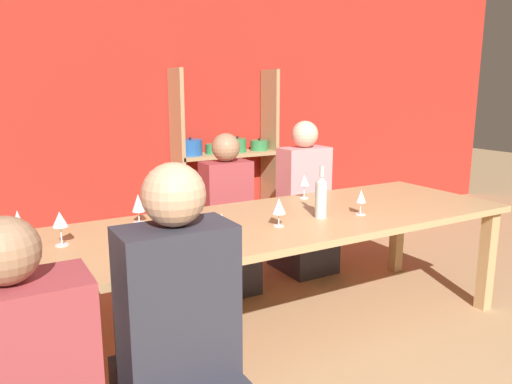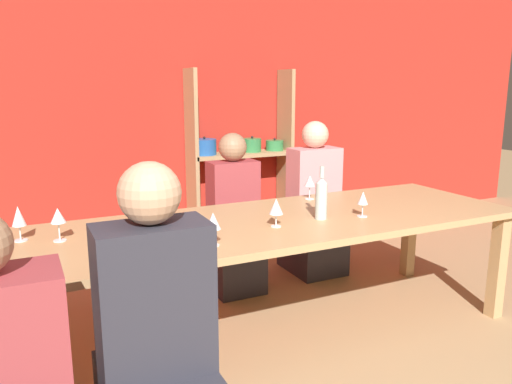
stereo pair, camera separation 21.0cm
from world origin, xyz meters
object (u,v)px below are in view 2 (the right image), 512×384
(wine_glass_red_b, at_px, (213,222))
(wine_glass_red_e, at_px, (139,202))
(shelf_unit, at_px, (239,181))
(wine_glass_white_c, at_px, (276,207))
(wine_glass_white_b, at_px, (58,217))
(dining_table, at_px, (264,232))
(person_far_a, at_px, (313,217))
(mixing_bowl, at_px, (167,236))
(wine_glass_red_d, at_px, (310,182))
(wine_glass_white_a, at_px, (19,217))
(person_far_b, at_px, (233,232))
(person_near_a, at_px, (157,368))
(wine_glass_red_c, at_px, (363,199))
(wine_bottle_green, at_px, (321,197))

(wine_glass_red_b, distance_m, wine_glass_red_e, 0.65)
(shelf_unit, distance_m, wine_glass_white_c, 2.14)
(wine_glass_white_b, bearing_deg, dining_table, -5.47)
(wine_glass_white_b, relative_size, wine_glass_white_c, 1.07)
(person_far_a, bearing_deg, mixing_bowl, 34.48)
(wine_glass_red_d, bearing_deg, dining_table, -145.74)
(shelf_unit, bearing_deg, wine_glass_white_a, -138.92)
(shelf_unit, relative_size, wine_glass_white_c, 10.38)
(wine_glass_white_a, bearing_deg, wine_glass_white_c, -14.50)
(wine_glass_red_b, distance_m, wine_glass_white_a, 0.98)
(wine_glass_red_b, height_order, person_far_b, person_far_b)
(shelf_unit, height_order, person_far_a, shelf_unit)
(dining_table, height_order, person_far_b, person_far_b)
(wine_glass_red_b, xyz_separation_m, wine_glass_red_e, (-0.22, 0.61, -0.01))
(shelf_unit, xyz_separation_m, person_near_a, (-1.52, -2.68, -0.13))
(person_far_b, bearing_deg, wine_glass_red_d, 135.67)
(person_far_a, bearing_deg, wine_glass_red_c, 73.69)
(wine_bottle_green, distance_m, person_far_a, 1.15)
(dining_table, bearing_deg, wine_glass_white_a, 171.38)
(dining_table, relative_size, person_far_a, 2.58)
(wine_glass_red_b, bearing_deg, wine_glass_red_e, 109.53)
(wine_glass_red_c, xyz_separation_m, wine_glass_red_e, (-1.21, 0.48, 0.00))
(wine_glass_red_d, relative_size, person_far_a, 0.13)
(wine_glass_red_c, bearing_deg, person_far_b, 115.33)
(wine_glass_red_b, distance_m, wine_glass_red_c, 1.00)
(mixing_bowl, height_order, wine_glass_white_c, wine_glass_white_c)
(wine_glass_red_c, relative_size, person_far_a, 0.12)
(shelf_unit, bearing_deg, person_far_a, -80.16)
(wine_glass_white_b, height_order, person_near_a, person_near_a)
(mixing_bowl, relative_size, wine_glass_white_a, 1.72)
(person_far_b, bearing_deg, wine_bottle_green, 102.32)
(dining_table, xyz_separation_m, person_far_a, (0.86, 0.83, -0.21))
(wine_bottle_green, bearing_deg, wine_glass_white_a, 169.36)
(person_far_b, bearing_deg, wine_glass_white_b, 28.09)
(person_far_a, xyz_separation_m, person_far_b, (-0.73, -0.07, -0.01))
(shelf_unit, relative_size, wine_glass_red_b, 9.87)
(wine_glass_white_c, relative_size, wine_glass_red_d, 0.96)
(wine_glass_red_c, xyz_separation_m, wine_glass_white_b, (-1.66, 0.27, 0.02))
(person_far_a, bearing_deg, wine_glass_white_c, 48.46)
(wine_bottle_green, distance_m, wine_glass_red_d, 0.52)
(shelf_unit, distance_m, person_near_a, 3.09)
(shelf_unit, relative_size, person_near_a, 1.33)
(wine_glass_red_e, bearing_deg, wine_glass_red_b, -70.47)
(dining_table, relative_size, wine_glass_white_b, 18.59)
(shelf_unit, bearing_deg, wine_glass_red_d, -95.42)
(wine_bottle_green, height_order, wine_glass_white_c, wine_bottle_green)
(wine_glass_red_d, distance_m, person_near_a, 1.84)
(wine_glass_red_c, height_order, wine_glass_white_a, wine_glass_white_a)
(wine_bottle_green, distance_m, wine_glass_white_a, 1.61)
(wine_glass_white_a, xyz_separation_m, wine_glass_white_c, (1.27, -0.33, -0.01))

